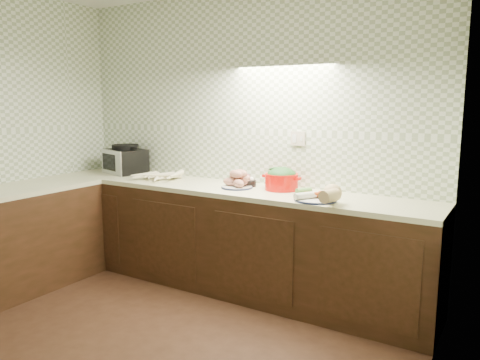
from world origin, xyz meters
The scene contains 8 objects.
room centered at (0.00, 0.00, 1.63)m, with size 3.60×3.60×2.60m.
counter centered at (-0.68, 0.68, 0.45)m, with size 3.60×3.60×0.90m.
toaster_oven centered at (-1.30, 1.62, 1.04)m, with size 0.49×0.43×0.29m.
parsnip_pile centered at (-0.72, 1.50, 0.93)m, with size 0.48×0.41×0.08m.
sweet_potato_plate centered at (0.13, 1.50, 0.96)m, with size 0.27×0.27×0.16m.
onion_bowl centered at (0.16, 1.62, 0.94)m, with size 0.14×0.14×0.11m.
dutch_oven centered at (0.49, 1.62, 0.99)m, with size 0.34×0.28×0.19m.
veg_plate centered at (0.96, 1.34, 0.95)m, with size 0.46×0.36×0.15m.
Camera 1 is at (2.19, -1.83, 1.62)m, focal length 35.00 mm.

